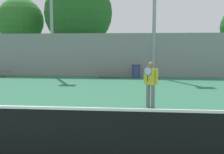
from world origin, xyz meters
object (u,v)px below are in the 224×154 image
light_pole_far_right (155,2)px  trash_bin (136,71)px  tennis_net (3,133)px  light_pole_near_left (51,1)px  bench_courtside_near (109,72)px  tree_green_tall (21,21)px  tree_green_broad (79,13)px  tennis_player (151,82)px

light_pole_far_right → trash_bin: size_ratio=9.76×
tennis_net → light_pole_near_left: 16.38m
light_pole_near_left → bench_courtside_near: bearing=-15.3°
tennis_net → light_pole_far_right: bearing=75.8°
light_pole_near_left → tree_green_tall: bearing=129.3°
light_pole_near_left → tree_green_broad: size_ratio=1.06×
tree_green_tall → tree_green_broad: bearing=-9.1°
tennis_net → tree_green_broad: 21.59m
tennis_net → tree_green_tall: (-9.47, 21.80, 4.28)m
bench_courtside_near → trash_bin: 1.90m
tennis_player → tree_green_broad: tree_green_broad is taller
tennis_net → tree_green_broad: (-3.15, 20.79, 4.89)m
tennis_player → trash_bin: bearing=118.4°
tennis_net → trash_bin: (2.47, 13.98, -0.08)m
tree_green_broad → tennis_net: bearing=-81.4°
trash_bin → tennis_net: bearing=-100.0°
tennis_player → tree_green_tall: size_ratio=0.23×
light_pole_far_right → bench_courtside_near: bearing=-162.3°
tennis_net → bench_courtside_near: tennis_net is taller
light_pole_far_right → trash_bin: 5.15m
bench_courtside_near → tree_green_tall: tree_green_tall is taller
light_pole_near_left → tennis_player: bearing=-55.7°
tennis_player → light_pole_far_right: 10.97m
trash_bin → tennis_player: bearing=-86.5°
tennis_player → trash_bin: (-0.56, 9.17, -0.47)m
tennis_player → tree_green_broad: (-6.18, 15.98, 4.50)m
tree_green_broad → tree_green_tall: bearing=170.9°
bench_courtside_near → light_pole_near_left: light_pole_near_left is taller
light_pole_far_right → tree_green_tall: (-13.21, 6.98, -0.56)m
tennis_net → tennis_player: bearing=57.8°
bench_courtside_near → light_pole_far_right: (3.16, 1.01, 4.99)m
tennis_net → bench_courtside_near: (0.58, 13.81, -0.15)m
light_pole_near_left → tree_green_broad: (0.80, 5.74, -0.20)m
tree_green_tall → tree_green_broad: size_ratio=0.83×
trash_bin → tree_green_tall: (-11.94, 7.82, 4.37)m
light_pole_near_left → tree_green_tall: 8.76m
tree_green_tall → tree_green_broad: tree_green_broad is taller
tennis_net → bench_courtside_near: 13.82m
trash_bin → tree_green_broad: bearing=129.5°
bench_courtside_near → tree_green_tall: bearing=141.5°
tennis_net → tree_green_broad: size_ratio=1.25×
tennis_player → tree_green_broad: 17.71m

